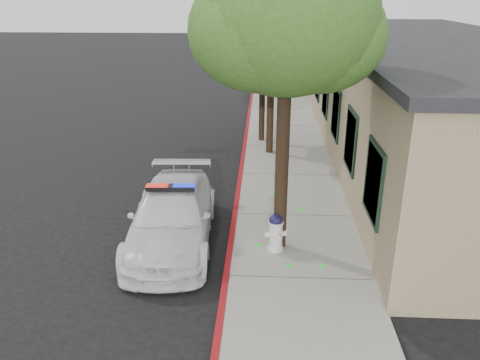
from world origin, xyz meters
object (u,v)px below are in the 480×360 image
object	(u,v)px
fire_hydrant	(276,232)
police_car	(172,216)
clapboard_building	(426,97)
street_tree_far	(264,43)
street_tree_mid	(272,29)
street_tree_near	(287,26)

from	to	relation	value
fire_hydrant	police_car	bearing A→B (deg)	155.30
police_car	clapboard_building	bearing A→B (deg)	39.15
clapboard_building	police_car	distance (m)	10.99
clapboard_building	street_tree_far	distance (m)	6.27
street_tree_mid	street_tree_far	world-z (taller)	street_tree_mid
street_tree_near	clapboard_building	bearing A→B (deg)	54.54
street_tree_mid	clapboard_building	bearing A→B (deg)	6.79
clapboard_building	street_tree_near	size ratio (longest dim) A/B	3.14
fire_hydrant	street_tree_far	distance (m)	9.23
clapboard_building	street_tree_mid	world-z (taller)	street_tree_mid
fire_hydrant	street_tree_near	xyz separation A→B (m)	(0.10, 0.17, 4.51)
fire_hydrant	street_tree_far	world-z (taller)	street_tree_far
police_car	fire_hydrant	distance (m)	2.55
street_tree_near	street_tree_far	distance (m)	8.55
fire_hydrant	street_tree_mid	world-z (taller)	street_tree_mid
police_car	street_tree_near	bearing A→B (deg)	-10.99
street_tree_near	street_tree_far	world-z (taller)	street_tree_near
clapboard_building	street_tree_far	size ratio (longest dim) A/B	4.18
street_tree_mid	street_tree_far	xyz separation A→B (m)	(-0.28, 1.44, -0.61)
street_tree_mid	street_tree_near	bearing A→B (deg)	-88.29
police_car	street_tree_mid	size ratio (longest dim) A/B	0.84
fire_hydrant	street_tree_mid	xyz separation A→B (m)	(-0.10, 7.17, 3.91)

